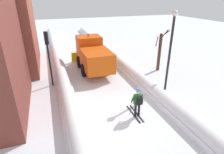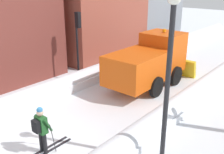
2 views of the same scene
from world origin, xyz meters
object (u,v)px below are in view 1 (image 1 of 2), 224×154
(skier, at_px, (138,101))
(bare_tree_near, at_px, (160,51))
(street_lamp, at_px, (171,43))
(traffic_light_pole, at_px, (48,49))
(plow_truck, at_px, (93,55))

(skier, relative_size, bare_tree_near, 0.48)
(bare_tree_near, bearing_deg, street_lamp, -114.52)
(skier, xyz_separation_m, traffic_light_pole, (-4.35, 5.93, 1.89))
(traffic_light_pole, bearing_deg, plow_truck, 27.62)
(street_lamp, height_order, bare_tree_near, street_lamp)
(plow_truck, bearing_deg, street_lamp, -53.84)
(plow_truck, bearing_deg, traffic_light_pole, -152.38)
(plow_truck, distance_m, traffic_light_pole, 4.48)
(bare_tree_near, bearing_deg, plow_truck, 160.47)
(skier, distance_m, street_lamp, 4.88)
(street_lamp, bearing_deg, traffic_light_pole, 155.31)
(plow_truck, xyz_separation_m, bare_tree_near, (5.69, -2.02, 0.32))
(plow_truck, relative_size, traffic_light_pole, 1.46)
(traffic_light_pole, height_order, bare_tree_near, traffic_light_pole)
(plow_truck, xyz_separation_m, traffic_light_pole, (-3.77, -1.97, 1.41))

